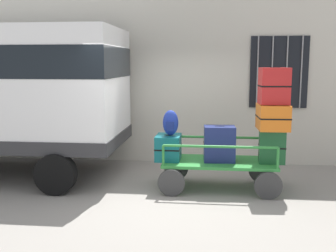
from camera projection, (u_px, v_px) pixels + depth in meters
ground_plane at (164, 191)px, 6.92m from camera, size 40.00×40.00×0.00m
building_wall at (176, 49)px, 8.72m from camera, size 12.00×0.38×5.00m
luggage_cart at (219, 167)px, 6.98m from camera, size 2.03×1.02×0.50m
cart_railing at (219, 144)px, 6.91m from camera, size 1.91×0.89×0.36m
suitcase_left_bottom at (168, 147)px, 7.03m from camera, size 0.44×0.56×0.44m
suitcase_midleft_bottom at (219, 144)px, 6.89m from camera, size 0.56×0.40×0.62m
suitcase_center_bottom at (272, 146)px, 6.81m from camera, size 0.46×0.39×0.57m
suitcase_center_middle at (273, 117)px, 6.76m from camera, size 0.52×0.63×0.43m
suitcase_center_top at (274, 86)px, 6.68m from camera, size 0.51×0.44×0.62m
backpack at (171, 123)px, 6.91m from camera, size 0.27×0.22×0.44m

